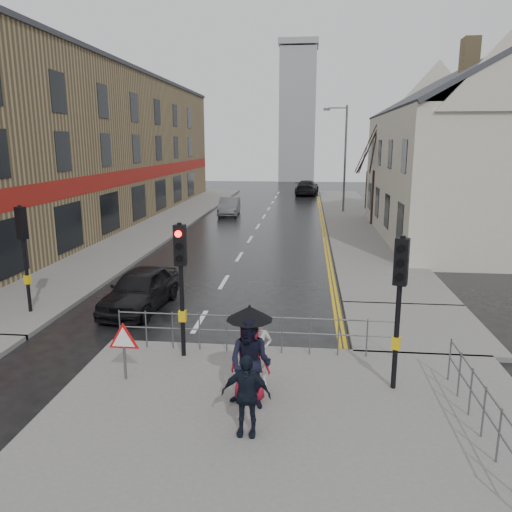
% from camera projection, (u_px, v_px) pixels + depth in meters
% --- Properties ---
extents(ground, '(120.00, 120.00, 0.00)m').
position_uv_depth(ground, '(174.00, 363.00, 12.50)').
color(ground, black).
rests_on(ground, ground).
extents(near_pavement, '(10.00, 9.00, 0.14)m').
position_uv_depth(near_pavement, '(288.00, 453.00, 8.78)').
color(near_pavement, '#605E5B').
rests_on(near_pavement, ground).
extents(left_pavement, '(4.00, 44.00, 0.14)m').
position_uv_depth(left_pavement, '(170.00, 219.00, 35.44)').
color(left_pavement, '#605E5B').
rests_on(left_pavement, ground).
extents(right_pavement, '(4.00, 40.00, 0.14)m').
position_uv_depth(right_pavement, '(353.00, 218.00, 36.07)').
color(right_pavement, '#605E5B').
rests_on(right_pavement, ground).
extents(pavement_bridge_right, '(4.00, 4.20, 0.14)m').
position_uv_depth(pavement_bridge_right, '(416.00, 327.00, 14.73)').
color(pavement_bridge_right, '#605E5B').
rests_on(pavement_bridge_right, ground).
extents(building_left_terrace, '(8.00, 42.00, 10.00)m').
position_uv_depth(building_left_terrace, '(84.00, 149.00, 33.93)').
color(building_left_terrace, '#8C7750').
rests_on(building_left_terrace, ground).
extents(building_right_cream, '(9.00, 16.40, 10.10)m').
position_uv_depth(building_right_cream, '(467.00, 154.00, 27.67)').
color(building_right_cream, beige).
rests_on(building_right_cream, ground).
extents(church_tower, '(5.00, 5.00, 18.00)m').
position_uv_depth(church_tower, '(297.00, 116.00, 70.46)').
color(church_tower, gray).
rests_on(church_tower, ground).
extents(traffic_signal_near_left, '(0.28, 0.27, 3.40)m').
position_uv_depth(traffic_signal_near_left, '(181.00, 267.00, 12.12)').
color(traffic_signal_near_left, black).
rests_on(traffic_signal_near_left, near_pavement).
extents(traffic_signal_near_right, '(0.34, 0.33, 3.40)m').
position_uv_depth(traffic_signal_near_right, '(400.00, 286.00, 10.45)').
color(traffic_signal_near_right, black).
rests_on(traffic_signal_near_right, near_pavement).
extents(traffic_signal_far_left, '(0.34, 0.33, 3.40)m').
position_uv_depth(traffic_signal_far_left, '(23.00, 240.00, 15.42)').
color(traffic_signal_far_left, black).
rests_on(traffic_signal_far_left, left_pavement).
extents(guard_railing_front, '(7.14, 0.04, 1.00)m').
position_uv_depth(guard_railing_front, '(254.00, 325.00, 12.69)').
color(guard_railing_front, '#595B5E').
rests_on(guard_railing_front, near_pavement).
extents(guard_railing_side, '(0.04, 4.54, 1.00)m').
position_uv_depth(guard_railing_side, '(485.00, 402.00, 8.98)').
color(guard_railing_side, '#595B5E').
rests_on(guard_railing_side, near_pavement).
extents(warning_sign, '(0.80, 0.07, 1.35)m').
position_uv_depth(warning_sign, '(124.00, 342.00, 11.18)').
color(warning_sign, '#595B5E').
rests_on(warning_sign, near_pavement).
extents(street_lamp, '(1.83, 0.25, 8.00)m').
position_uv_depth(street_lamp, '(343.00, 152.00, 38.01)').
color(street_lamp, '#595B5E').
rests_on(street_lamp, right_pavement).
extents(tree_near, '(2.40, 2.40, 6.58)m').
position_uv_depth(tree_near, '(376.00, 147.00, 31.93)').
color(tree_near, black).
rests_on(tree_near, right_pavement).
extents(tree_far, '(2.40, 2.40, 5.64)m').
position_uv_depth(tree_far, '(369.00, 155.00, 39.79)').
color(tree_far, black).
rests_on(tree_far, right_pavement).
extents(pedestrian_a, '(0.63, 0.48, 1.55)m').
position_uv_depth(pedestrian_a, '(259.00, 351.00, 10.99)').
color(pedestrian_a, '#B5B6B1').
rests_on(pedestrian_a, near_pavement).
extents(pedestrian_b, '(1.09, 0.96, 1.89)m').
position_uv_depth(pedestrian_b, '(250.00, 363.00, 10.00)').
color(pedestrian_b, black).
rests_on(pedestrian_b, near_pavement).
extents(pedestrian_with_umbrella, '(0.96, 0.96, 2.05)m').
position_uv_depth(pedestrian_with_umbrella, '(250.00, 349.00, 10.23)').
color(pedestrian_with_umbrella, maroon).
rests_on(pedestrian_with_umbrella, near_pavement).
extents(pedestrian_d, '(0.92, 0.41, 1.56)m').
position_uv_depth(pedestrian_d, '(246.00, 395.00, 9.08)').
color(pedestrian_d, black).
rests_on(pedestrian_d, near_pavement).
extents(car_parked, '(1.96, 4.12, 1.36)m').
position_uv_depth(car_parked, '(140.00, 289.00, 16.45)').
color(car_parked, black).
rests_on(car_parked, ground).
extents(car_mid, '(1.65, 4.13, 1.34)m').
position_uv_depth(car_mid, '(229.00, 206.00, 37.91)').
color(car_mid, '#4E5054').
rests_on(car_mid, ground).
extents(car_far, '(2.65, 5.50, 1.55)m').
position_uv_depth(car_far, '(307.00, 188.00, 52.43)').
color(car_far, black).
rests_on(car_far, ground).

